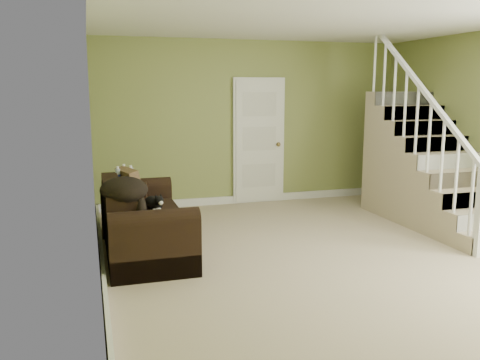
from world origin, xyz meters
TOP-DOWN VIEW (x-y plane):
  - floor at (0.00, 0.00)m, footprint 5.00×5.50m
  - ceiling at (0.00, 0.00)m, footprint 5.00×5.50m
  - wall_back at (0.00, 2.75)m, footprint 5.00×0.04m
  - wall_left at (-2.50, 0.00)m, footprint 0.04×5.50m
  - baseboard_back at (0.00, 2.72)m, footprint 5.00×0.04m
  - baseboard_left at (-2.47, 0.00)m, footprint 0.04×5.50m
  - door at (0.10, 2.71)m, footprint 0.86×0.12m
  - staircase at (1.99, 0.97)m, footprint 1.00×2.51m
  - sofa at (-2.01, 0.65)m, footprint 0.88×2.04m
  - side_table at (-2.12, 1.46)m, footprint 0.63×0.63m
  - cat at (-1.85, 0.81)m, footprint 0.28×0.44m
  - banana at (-1.91, 0.43)m, footprint 0.11×0.22m
  - throw_pillow at (-2.06, 1.36)m, footprint 0.37×0.54m
  - throw_blanket at (-2.22, 0.11)m, footprint 0.53×0.66m

SIDE VIEW (x-z plane):
  - floor at x=0.00m, z-range -0.01..0.01m
  - baseboard_back at x=0.00m, z-range 0.00..0.12m
  - baseboard_left at x=-2.47m, z-range 0.00..0.12m
  - sofa at x=-2.01m, z-range -0.10..0.71m
  - side_table at x=-2.12m, z-range -0.11..0.78m
  - banana at x=-1.91m, z-range 0.44..0.50m
  - cat at x=-1.85m, z-range 0.41..0.63m
  - throw_pillow at x=-2.06m, z-range 0.36..0.86m
  - staircase at x=1.99m, z-range -0.77..2.05m
  - throw_blanket at x=-2.22m, z-range 0.71..0.96m
  - door at x=0.10m, z-range 0.00..2.02m
  - wall_back at x=0.00m, z-range 0.00..2.60m
  - wall_left at x=-2.50m, z-range 0.00..2.60m
  - ceiling at x=0.00m, z-range 2.60..2.60m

